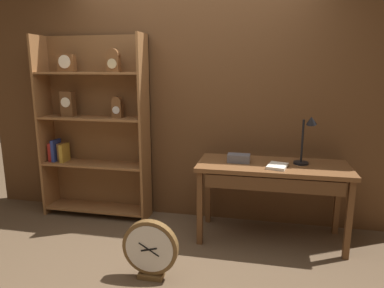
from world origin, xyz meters
name	(u,v)px	position (x,y,z in m)	size (l,w,h in m)	color
ground_plane	(159,280)	(0.00, 0.00, 0.00)	(10.00, 10.00, 0.00)	brown
back_wood_panel	(193,99)	(0.00, 1.28, 1.30)	(4.80, 0.05, 2.60)	brown
bookshelf	(93,129)	(-1.07, 1.11, 0.98)	(1.19, 0.31, 1.97)	brown
workbench	(272,174)	(0.85, 0.85, 0.66)	(1.39, 0.59, 0.75)	brown
desk_lamp	(307,137)	(1.14, 0.91, 1.01)	(0.19, 0.19, 0.47)	black
toolbox_small	(239,158)	(0.53, 0.88, 0.79)	(0.21, 0.12, 0.08)	#595960
open_repair_manual	(277,166)	(0.89, 0.77, 0.76)	(0.16, 0.22, 0.03)	silver
round_clock_large	(150,249)	(-0.07, 0.01, 0.25)	(0.44, 0.11, 0.48)	brown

